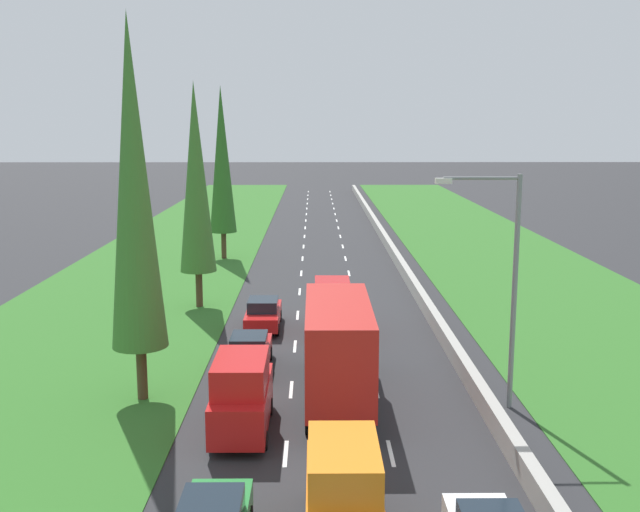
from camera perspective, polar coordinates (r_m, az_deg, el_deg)
The scene contains 15 objects.
ground_plane at distance 62.92m, azimuth 0.28°, elevation 0.28°, with size 300.00×300.00×0.00m, color #28282B.
grass_verge_left at distance 64.02m, azimuth -11.12°, elevation 0.28°, with size 14.00×140.00×0.04m, color #2D6623.
grass_verge_right at distance 64.71m, azimuth 13.09°, elevation 0.31°, with size 14.00×140.00×0.04m, color #2D6623.
median_barrier at distance 63.18m, azimuth 5.45°, elevation 0.67°, with size 0.44×120.00×0.85m, color #9E9B93.
lane_markings at distance 62.92m, azimuth 0.28°, elevation 0.29°, with size 3.64×116.00×0.01m.
red_van_left_lane at distance 26.60m, azimuth -6.06°, elevation -10.60°, with size 1.96×4.90×2.82m.
orange_van_centre_lane at distance 20.05m, azimuth 1.79°, elevation -17.82°, with size 1.96×4.90×2.82m.
red_box_truck_centre_lane at distance 29.03m, azimuth 1.35°, elevation -7.11°, with size 2.46×9.40×4.18m.
red_sedan_left_lane at distance 33.15m, azimuth -5.47°, elevation -7.42°, with size 1.82×4.50×1.64m.
red_van_centre_lane at distance 38.48m, azimuth 0.95°, elevation -3.98°, with size 1.96×4.90×2.82m.
red_sedan_left_lane_fifth at distance 39.64m, azimuth -4.40°, elevation -4.46°, with size 1.82×4.50×1.64m.
poplar_tree_second at distance 28.90m, azimuth -14.20°, elevation 5.34°, with size 2.17×2.17×14.95m.
poplar_tree_third at distance 43.67m, azimuth -9.56°, elevation 5.94°, with size 2.13×2.13×13.27m.
poplar_tree_fourth at distance 59.60m, azimuth -7.59°, elevation 7.35°, with size 2.15×2.15×13.83m.
street_light_mast at distance 28.52m, azimuth 14.17°, elevation -1.41°, with size 3.20×0.28×9.00m.
Camera 1 is at (-0.79, -1.98, 10.81)m, focal length 41.44 mm.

